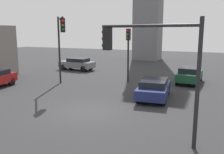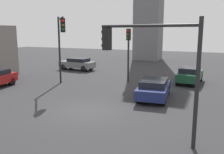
{
  "view_description": "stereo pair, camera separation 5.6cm",
  "coord_description": "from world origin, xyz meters",
  "px_view_note": "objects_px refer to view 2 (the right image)",
  "views": [
    {
      "loc": [
        6.39,
        -11.74,
        4.48
      ],
      "look_at": [
        -0.13,
        3.81,
        1.31
      ],
      "focal_mm": 39.09,
      "sensor_mm": 36.0,
      "label": 1
    },
    {
      "loc": [
        6.44,
        -11.72,
        4.48
      ],
      "look_at": [
        -0.13,
        3.81,
        1.31
      ],
      "focal_mm": 39.09,
      "sensor_mm": 36.0,
      "label": 2
    }
  ],
  "objects_px": {
    "traffic_light_2": "(61,37)",
    "car_1": "(190,75)",
    "car_4": "(77,64)",
    "car_2": "(154,88)",
    "traffic_light_1": "(128,45)",
    "traffic_light_0": "(147,54)"
  },
  "relations": [
    {
      "from": "traffic_light_0",
      "to": "car_4",
      "type": "distance_m",
      "value": 19.35
    },
    {
      "from": "traffic_light_1",
      "to": "car_4",
      "type": "relative_size",
      "value": 1.11
    },
    {
      "from": "traffic_light_2",
      "to": "car_1",
      "type": "relative_size",
      "value": 1.38
    },
    {
      "from": "car_2",
      "to": "traffic_light_2",
      "type": "bearing_deg",
      "value": 81.32
    },
    {
      "from": "traffic_light_0",
      "to": "traffic_light_2",
      "type": "distance_m",
      "value": 11.0
    },
    {
      "from": "traffic_light_2",
      "to": "car_4",
      "type": "relative_size",
      "value": 1.34
    },
    {
      "from": "car_1",
      "to": "car_2",
      "type": "height_order",
      "value": "car_1"
    },
    {
      "from": "traffic_light_1",
      "to": "car_1",
      "type": "distance_m",
      "value": 5.94
    },
    {
      "from": "traffic_light_2",
      "to": "car_4",
      "type": "height_order",
      "value": "traffic_light_2"
    },
    {
      "from": "traffic_light_0",
      "to": "car_2",
      "type": "xyz_separation_m",
      "value": [
        -1.08,
        6.13,
        -2.88
      ]
    },
    {
      "from": "car_1",
      "to": "car_2",
      "type": "xyz_separation_m",
      "value": [
        -1.73,
        -6.02,
        -0.06
      ]
    },
    {
      "from": "traffic_light_2",
      "to": "car_1",
      "type": "bearing_deg",
      "value": 80.41
    },
    {
      "from": "car_1",
      "to": "car_4",
      "type": "xyz_separation_m",
      "value": [
        -12.86,
        2.6,
        -0.01
      ]
    },
    {
      "from": "traffic_light_0",
      "to": "traffic_light_1",
      "type": "distance_m",
      "value": 11.38
    },
    {
      "from": "car_2",
      "to": "car_4",
      "type": "xyz_separation_m",
      "value": [
        -11.13,
        8.61,
        0.05
      ]
    },
    {
      "from": "traffic_light_2",
      "to": "car_1",
      "type": "height_order",
      "value": "traffic_light_2"
    },
    {
      "from": "car_2",
      "to": "car_1",
      "type": "bearing_deg",
      "value": -21.02
    },
    {
      "from": "traffic_light_2",
      "to": "car_1",
      "type": "xyz_separation_m",
      "value": [
        9.42,
        5.52,
        -3.3
      ]
    },
    {
      "from": "traffic_light_1",
      "to": "car_2",
      "type": "xyz_separation_m",
      "value": [
        3.38,
        -4.34,
        -2.59
      ]
    },
    {
      "from": "traffic_light_1",
      "to": "car_1",
      "type": "relative_size",
      "value": 1.14
    },
    {
      "from": "car_2",
      "to": "car_4",
      "type": "height_order",
      "value": "car_4"
    },
    {
      "from": "traffic_light_0",
      "to": "car_4",
      "type": "height_order",
      "value": "traffic_light_0"
    }
  ]
}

